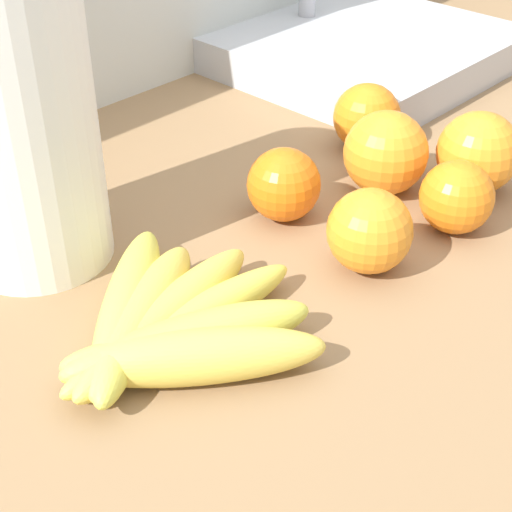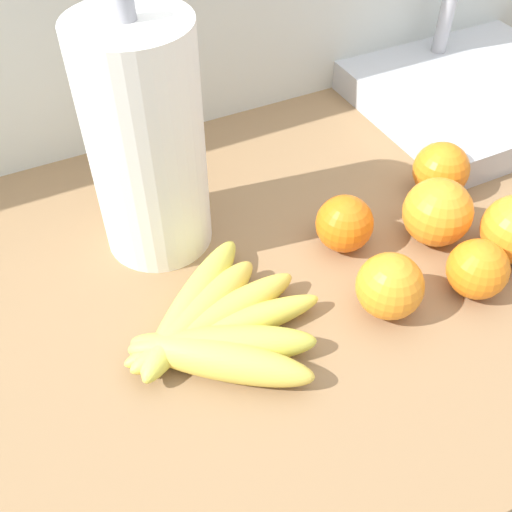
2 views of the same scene
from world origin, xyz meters
name	(u,v)px [view 1 (image 1 of 2)]	position (x,y,z in m)	size (l,w,h in m)	color
counter	(295,495)	(0.00, 0.00, 0.44)	(1.50, 0.67, 0.87)	olive
wall_back	(104,250)	(0.00, 0.36, 0.65)	(1.90, 0.06, 1.30)	silver
banana_bunch	(167,328)	(-0.23, -0.06, 0.89)	(0.22, 0.24, 0.04)	#E3C54C
orange_far_right	(370,231)	(-0.04, -0.10, 0.91)	(0.07, 0.07, 0.07)	orange
orange_front	(284,185)	(-0.03, 0.01, 0.91)	(0.07, 0.07, 0.07)	orange
orange_back_right	(386,153)	(0.08, -0.03, 0.92)	(0.08, 0.08, 0.08)	orange
orange_center	(457,197)	(0.06, -0.12, 0.91)	(0.07, 0.07, 0.07)	orange
orange_right	(367,117)	(0.14, 0.04, 0.91)	(0.07, 0.07, 0.07)	orange
orange_back_left	(478,153)	(0.14, -0.10, 0.91)	(0.08, 0.08, 0.08)	orange
paper_towel_roll	(15,110)	(-0.22, 0.12, 1.01)	(0.13, 0.13, 0.31)	white
sink_basin	(367,49)	(0.33, 0.18, 0.90)	(0.35, 0.31, 0.21)	#B7BABF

